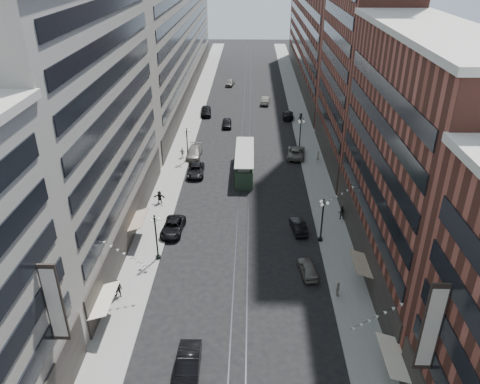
# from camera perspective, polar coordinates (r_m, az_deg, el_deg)

# --- Properties ---
(ground) EXTENTS (220.00, 220.00, 0.00)m
(ground) POSITION_cam_1_polar(r_m,az_deg,el_deg) (80.32, 0.65, 5.16)
(ground) COLOR black
(ground) RESTS_ON ground
(sidewalk_west) EXTENTS (4.00, 180.00, 0.15)m
(sidewalk_west) POSITION_cam_1_polar(r_m,az_deg,el_deg) (90.40, -6.31, 7.65)
(sidewalk_west) COLOR gray
(sidewalk_west) RESTS_ON ground
(sidewalk_east) EXTENTS (4.00, 180.00, 0.15)m
(sidewalk_east) POSITION_cam_1_polar(r_m,az_deg,el_deg) (90.19, 7.81, 7.51)
(sidewalk_east) COLOR gray
(sidewalk_east) RESTS_ON ground
(rail_west) EXTENTS (0.12, 180.00, 0.02)m
(rail_west) POSITION_cam_1_polar(r_m,az_deg,el_deg) (89.65, 0.29, 7.60)
(rail_west) COLOR #2D2D33
(rail_west) RESTS_ON ground
(rail_east) EXTENTS (0.12, 180.00, 0.02)m
(rail_east) POSITION_cam_1_polar(r_m,az_deg,el_deg) (89.64, 1.19, 7.60)
(rail_east) COLOR #2D2D33
(rail_east) RESTS_ON ground
(building_west_mid) EXTENTS (8.00, 36.00, 28.00)m
(building_west_mid) POSITION_cam_1_polar(r_m,az_deg,el_deg) (53.18, -18.52, 7.95)
(building_west_mid) COLOR gray
(building_west_mid) RESTS_ON ground
(building_west_far) EXTENTS (8.00, 90.00, 26.00)m
(building_west_far) POSITION_cam_1_polar(r_m,az_deg,el_deg) (113.08, -8.16, 18.34)
(building_west_far) COLOR gray
(building_west_far) RESTS_ON ground
(building_east_mid) EXTENTS (8.00, 30.00, 24.00)m
(building_east_mid) POSITION_cam_1_polar(r_m,az_deg,el_deg) (48.90, 20.55, 3.39)
(building_east_mid) COLOR brown
(building_east_mid) RESTS_ON ground
(building_east_tower) EXTENTS (8.00, 26.00, 42.00)m
(building_east_tower) POSITION_cam_1_polar(r_m,az_deg,el_deg) (72.73, 15.02, 19.11)
(building_east_tower) COLOR brown
(building_east_tower) RESTS_ON ground
(building_east_far) EXTENTS (8.00, 72.00, 24.00)m
(building_east_far) POSITION_cam_1_polar(r_m,az_deg,el_deg) (121.78, 9.45, 18.42)
(building_east_far) COLOR brown
(building_east_far) RESTS_ON ground
(lamppost_sw_far) EXTENTS (1.03, 1.14, 5.52)m
(lamppost_sw_far) POSITION_cam_1_polar(r_m,az_deg,el_deg) (51.41, -10.19, -5.26)
(lamppost_sw_far) COLOR black
(lamppost_sw_far) RESTS_ON sidewalk_west
(lamppost_sw_mid) EXTENTS (1.03, 1.14, 5.52)m
(lamppost_sw_mid) POSITION_cam_1_polar(r_m,az_deg,el_deg) (75.19, -6.46, 5.93)
(lamppost_sw_mid) COLOR black
(lamppost_sw_mid) RESTS_ON sidewalk_west
(lamppost_se_far) EXTENTS (1.03, 1.14, 5.52)m
(lamppost_se_far) POSITION_cam_1_polar(r_m,az_deg,el_deg) (54.45, 9.99, -3.23)
(lamppost_se_far) COLOR black
(lamppost_se_far) RESTS_ON sidewalk_east
(lamppost_se_mid) EXTENTS (1.03, 1.14, 5.52)m
(lamppost_se_mid) POSITION_cam_1_polar(r_m,az_deg,el_deg) (79.62, 7.35, 7.12)
(lamppost_se_mid) COLOR black
(lamppost_se_mid) RESTS_ON sidewalk_east
(streetcar) EXTENTS (2.75, 12.44, 3.44)m
(streetcar) POSITION_cam_1_polar(r_m,az_deg,el_deg) (71.38, 0.56, 3.58)
(streetcar) COLOR #253A28
(streetcar) RESTS_ON ground
(car_2) EXTENTS (2.72, 5.36, 1.45)m
(car_2) POSITION_cam_1_polar(r_m,az_deg,el_deg) (57.18, -8.19, -4.24)
(car_2) COLOR black
(car_2) RESTS_ON ground
(car_4) EXTENTS (2.20, 4.32, 1.41)m
(car_4) POSITION_cam_1_polar(r_m,az_deg,el_deg) (50.30, 8.28, -9.22)
(car_4) COLOR #625F57
(car_4) RESTS_ON ground
(car_5) EXTENTS (1.95, 5.29, 1.73)m
(car_5) POSITION_cam_1_polar(r_m,az_deg,el_deg) (40.18, -6.34, -20.35)
(car_5) COLOR black
(car_5) RESTS_ON ground
(pedestrian_2) EXTENTS (1.02, 0.68, 1.94)m
(pedestrian_2) POSITION_cam_1_polar(r_m,az_deg,el_deg) (48.05, -14.66, -11.34)
(pedestrian_2) COLOR black
(pedestrian_2) RESTS_ON sidewalk_west
(pedestrian_4) EXTENTS (0.73, 1.02, 1.58)m
(pedestrian_4) POSITION_cam_1_polar(r_m,az_deg,el_deg) (47.75, 11.83, -11.52)
(pedestrian_4) COLOR gray
(pedestrian_4) RESTS_ON sidewalk_east
(car_7) EXTENTS (2.72, 5.47, 1.49)m
(car_7) POSITION_cam_1_polar(r_m,az_deg,el_deg) (71.26, -5.42, 2.66)
(car_7) COLOR black
(car_7) RESTS_ON ground
(car_8) EXTENTS (2.36, 5.61, 1.62)m
(car_8) POSITION_cam_1_polar(r_m,az_deg,el_deg) (77.55, -5.62, 4.83)
(car_8) COLOR gray
(car_8) RESTS_ON ground
(car_9) EXTENTS (2.50, 5.41, 1.79)m
(car_9) POSITION_cam_1_polar(r_m,az_deg,el_deg) (97.98, -4.18, 9.83)
(car_9) COLOR black
(car_9) RESTS_ON ground
(car_10) EXTENTS (2.05, 4.49, 1.43)m
(car_10) POSITION_cam_1_polar(r_m,az_deg,el_deg) (57.26, 7.13, -4.13)
(car_10) COLOR black
(car_10) RESTS_ON ground
(car_11) EXTENTS (3.40, 6.17, 1.64)m
(car_11) POSITION_cam_1_polar(r_m,az_deg,el_deg) (77.81, 6.84, 4.85)
(car_11) COLOR #67655C
(car_11) RESTS_ON ground
(car_12) EXTENTS (2.35, 5.32, 1.52)m
(car_12) POSITION_cam_1_polar(r_m,az_deg,el_deg) (96.37, 5.86, 9.37)
(car_12) COLOR black
(car_12) RESTS_ON ground
(car_13) EXTENTS (1.92, 4.49, 1.51)m
(car_13) POSITION_cam_1_polar(r_m,az_deg,el_deg) (91.00, -1.62, 8.40)
(car_13) COLOR black
(car_13) RESTS_ON ground
(car_14) EXTENTS (2.30, 5.14, 1.64)m
(car_14) POSITION_cam_1_polar(r_m,az_deg,el_deg) (105.49, 3.15, 11.11)
(car_14) COLOR gray
(car_14) RESTS_ON ground
(pedestrian_5) EXTENTS (1.67, 0.59, 1.76)m
(pedestrian_5) POSITION_cam_1_polar(r_m,az_deg,el_deg) (63.51, -9.78, -0.61)
(pedestrian_5) COLOR black
(pedestrian_5) RESTS_ON sidewalk_west
(pedestrian_6) EXTENTS (1.06, 0.77, 1.65)m
(pedestrian_6) POSITION_cam_1_polar(r_m,az_deg,el_deg) (77.15, -7.03, 4.76)
(pedestrian_6) COLOR gray
(pedestrian_6) RESTS_ON sidewalk_west
(pedestrian_7) EXTENTS (0.91, 0.57, 1.76)m
(pedestrian_7) POSITION_cam_1_polar(r_m,az_deg,el_deg) (60.35, 12.26, -2.46)
(pedestrian_7) COLOR black
(pedestrian_7) RESTS_ON sidewalk_east
(pedestrian_8) EXTENTS (0.82, 0.79, 1.90)m
(pedestrian_8) POSITION_cam_1_polar(r_m,az_deg,el_deg) (76.05, 9.46, 4.34)
(pedestrian_8) COLOR #BCB19C
(pedestrian_8) RESTS_ON sidewalk_east
(pedestrian_9) EXTENTS (1.36, 0.95, 1.95)m
(pedestrian_9) POSITION_cam_1_polar(r_m,az_deg,el_deg) (93.38, 7.43, 8.92)
(pedestrian_9) COLOR black
(pedestrian_9) RESTS_ON sidewalk_east
(car_extra_0) EXTENTS (2.44, 4.77, 1.55)m
(car_extra_0) POSITION_cam_1_polar(r_m,az_deg,el_deg) (120.39, -1.23, 13.20)
(car_extra_0) COLOR slate
(car_extra_0) RESTS_ON ground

